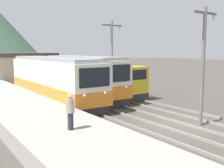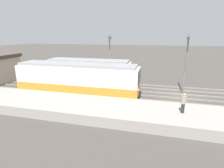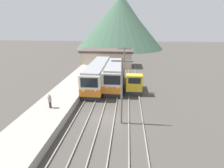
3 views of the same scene
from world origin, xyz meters
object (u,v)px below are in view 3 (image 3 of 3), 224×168
at_px(commuter_train_center, 115,76).
at_px(shunting_locomotive, 134,84).
at_px(commuter_train_left, 98,75).
at_px(catenary_mast_near, 122,89).
at_px(catenary_mast_mid, 124,68).
at_px(person_on_platform, 50,101).

relative_size(commuter_train_center, shunting_locomotive, 2.22).
height_order(commuter_train_left, catenary_mast_near, catenary_mast_near).
bearing_deg(catenary_mast_near, catenary_mast_mid, 90.00).
height_order(commuter_train_left, catenary_mast_mid, catenary_mast_mid).
relative_size(catenary_mast_mid, person_on_platform, 4.24).
height_order(shunting_locomotive, catenary_mast_near, catenary_mast_near).
xyz_separation_m(catenary_mast_mid, person_on_platform, (-7.91, -8.00, -1.98)).
bearing_deg(shunting_locomotive, commuter_train_center, 145.88).
bearing_deg(commuter_train_left, commuter_train_center, -4.38).
xyz_separation_m(shunting_locomotive, catenary_mast_near, (-1.49, -9.33, 2.52)).
distance_m(commuter_train_center, shunting_locomotive, 3.67).
distance_m(commuter_train_center, catenary_mast_near, 11.63).
xyz_separation_m(commuter_train_left, catenary_mast_mid, (4.31, -2.52, 1.96)).
relative_size(shunting_locomotive, catenary_mast_near, 0.70).
bearing_deg(commuter_train_center, commuter_train_left, 175.62).
relative_size(catenary_mast_near, catenary_mast_mid, 1.00).
bearing_deg(person_on_platform, catenary_mast_mid, 45.34).
bearing_deg(commuter_train_center, catenary_mast_near, -82.44).
bearing_deg(commuter_train_left, person_on_platform, -108.88).
distance_m(shunting_locomotive, person_on_platform, 12.53).
bearing_deg(catenary_mast_near, commuter_train_center, 97.56).
bearing_deg(person_on_platform, commuter_train_left, 71.12).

